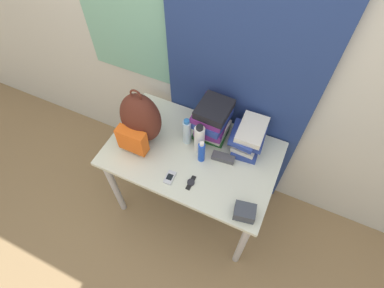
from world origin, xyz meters
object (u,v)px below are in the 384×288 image
Objects in this scene: book_stack_left at (212,120)px; sports_bottle at (199,139)px; water_bottle at (187,132)px; sunscreen_bottle at (201,152)px; cell_phone at (170,178)px; book_stack_center at (249,137)px; wristwatch at (191,183)px; sunglasses_case at (223,158)px; backpack at (140,120)px; camera_pouch at (245,212)px.

book_stack_left is 1.19× the size of sports_bottle.
sunscreen_bottle is at bearing -32.54° from water_bottle.
water_bottle is 0.32m from cell_phone.
book_stack_center is 0.48m from wristwatch.
sports_bottle is at bearing 178.89° from sunglasses_case.
sports_bottle reaches higher than water_bottle.
camera_pouch is at bearing -16.26° from backpack.
water_bottle reaches higher than sunglasses_case.
wristwatch is (0.04, -0.41, -0.15)m from book_stack_left.
book_stack_center is at bearing 57.67° from sunglasses_case.
backpack reaches higher than book_stack_left.
sunscreen_bottle reaches higher than wristwatch.
sunscreen_bottle is at bearing 1.23° from backpack.
sports_bottle is at bearing 143.92° from camera_pouch.
book_stack_left reaches higher than book_stack_center.
backpack reaches higher than sunglasses_case.
backpack is 0.71m from book_stack_center.
backpack reaches higher than water_bottle.
backpack is at bearing -169.16° from sports_bottle.
sports_bottle is 2.54× the size of cell_phone.
book_stack_center is 0.21m from sunglasses_case.
wristwatch is at bearing -77.07° from sports_bottle.
book_stack_left reaches higher than sunglasses_case.
book_stack_left is 2.12× the size of camera_pouch.
cell_phone is at bearing -85.21° from water_bottle.
sunscreen_bottle is 1.91× the size of cell_phone.
sports_bottle is at bearing -97.80° from book_stack_left.
camera_pouch is at bearing -32.74° from water_bottle.
cell_phone is at bearing -169.07° from wristwatch.
book_stack_left is at bearing 46.42° from water_bottle.
backpack is 0.31m from water_bottle.
sports_bottle is at bearing 74.62° from cell_phone.
sports_bottle is at bearing 124.63° from sunscreen_bottle.
sunscreen_bottle reaches higher than cell_phone.
book_stack_center is 3.00× the size of cell_phone.
wristwatch is (0.16, -0.28, -0.10)m from water_bottle.
book_stack_left is at bearing 95.77° from sunscreen_bottle.
camera_pouch is (0.38, -0.25, -0.05)m from sunscreen_bottle.
sunscreen_bottle reaches higher than camera_pouch.
camera_pouch is (0.43, -0.31, -0.08)m from sports_bottle.
backpack is 2.43× the size of sunscreen_bottle.
sunscreen_bottle is at bearing 94.08° from wristwatch.
book_stack_center reaches higher than camera_pouch.
sports_bottle is at bearing 10.84° from backpack.
cell_phone is at bearing 176.37° from camera_pouch.
water_bottle is 0.18m from sunscreen_bottle.
sunglasses_case is at bearing 64.88° from wristwatch.
backpack is 2.03× the size of water_bottle.
book_stack_center is 1.88× the size of sunglasses_case.
cell_phone is 0.14m from wristwatch.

